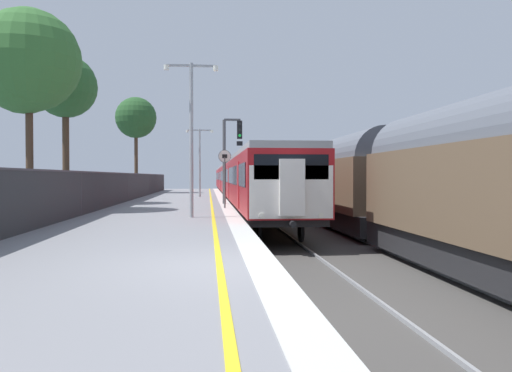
% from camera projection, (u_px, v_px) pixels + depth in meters
% --- Properties ---
extents(ground, '(17.40, 110.00, 1.21)m').
position_uv_depth(ground, '(390.00, 297.00, 9.06)').
color(ground, gray).
extents(commuter_train_at_platform, '(2.83, 61.08, 3.81)m').
position_uv_depth(commuter_train_at_platform, '(237.00, 179.00, 46.47)').
color(commuter_train_at_platform, maroon).
rests_on(commuter_train_at_platform, ground).
extents(freight_train_adjacent_track, '(2.60, 44.74, 4.38)m').
position_uv_depth(freight_train_adjacent_track, '(340.00, 179.00, 25.88)').
color(freight_train_adjacent_track, '#232326').
rests_on(freight_train_adjacent_track, ground).
extents(signal_gantry, '(1.10, 0.24, 4.70)m').
position_uv_depth(signal_gantry, '(229.00, 151.00, 28.33)').
color(signal_gantry, '#47474C').
rests_on(signal_gantry, ground).
extents(speed_limit_sign, '(0.59, 0.08, 2.77)m').
position_uv_depth(speed_limit_sign, '(225.00, 171.00, 24.41)').
color(speed_limit_sign, '#59595B').
rests_on(speed_limit_sign, ground).
extents(platform_lamp_mid, '(2.00, 0.20, 5.70)m').
position_uv_depth(platform_lamp_mid, '(191.00, 127.00, 19.01)').
color(platform_lamp_mid, '#93999E').
rests_on(platform_lamp_mid, ground).
extents(platform_lamp_far, '(2.00, 0.20, 5.04)m').
position_uv_depth(platform_lamp_far, '(200.00, 156.00, 38.04)').
color(platform_lamp_far, '#93999E').
rests_on(platform_lamp_far, ground).
extents(background_tree_left, '(4.50, 4.50, 8.87)m').
position_uv_depth(background_tree_left, '(27.00, 65.00, 22.53)').
color(background_tree_left, '#473323').
rests_on(background_tree_left, ground).
extents(background_tree_centre, '(3.77, 3.77, 8.83)m').
position_uv_depth(background_tree_centre, '(137.00, 119.00, 47.46)').
color(background_tree_centre, '#473323').
rests_on(background_tree_centre, ground).
extents(background_tree_right, '(3.46, 3.46, 8.23)m').
position_uv_depth(background_tree_right, '(64.00, 89.00, 28.41)').
color(background_tree_right, '#473323').
rests_on(background_tree_right, ground).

